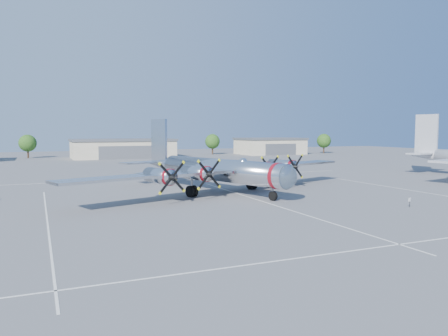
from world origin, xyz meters
name	(u,v)px	position (x,y,z in m)	size (l,w,h in m)	color
ground	(253,199)	(0.00, 0.00, 0.00)	(260.00, 260.00, 0.00)	#535356
parking_lines	(260,201)	(0.00, -1.75, 0.01)	(60.00, 50.08, 0.01)	silver
hangar_center	(123,148)	(0.00, 81.96, 2.71)	(28.60, 14.60, 5.40)	#B5AE90
hangar_east	(270,146)	(48.00, 81.96, 2.71)	(20.60, 14.60, 5.40)	#B5AE90
tree_west	(28,143)	(-25.00, 90.00, 4.22)	(4.80, 4.80, 6.64)	#382619
tree_east	(212,141)	(30.00, 88.00, 4.22)	(4.80, 4.80, 6.64)	#382619
tree_far_east	(324,141)	(68.00, 80.00, 4.22)	(4.80, 4.80, 6.64)	#382619
main_bomber_b29	(214,191)	(-1.94, 7.20, 0.00)	(42.75, 29.24, 9.45)	silver
info_placard	(410,201)	(11.98, -11.40, 0.70)	(0.49, 0.24, 0.99)	black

